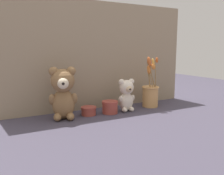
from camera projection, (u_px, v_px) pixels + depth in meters
The scene contains 7 objects.
ground_plane at pixel (114, 113), 1.45m from camera, with size 4.00×4.00×0.00m, color #3D3847.
backdrop_wall at pixel (101, 56), 1.54m from camera, with size 1.27×0.02×0.69m.
teddy_bear_large at pixel (63, 92), 1.30m from camera, with size 0.16×0.15×0.29m.
teddy_bear_medium at pixel (127, 94), 1.48m from camera, with size 0.11×0.10×0.21m.
flower_vase at pixel (150, 93), 1.60m from camera, with size 0.13×0.14×0.34m.
decorative_tin_tall at pixel (110, 107), 1.44m from camera, with size 0.10×0.10×0.08m.
decorative_tin_short at pixel (89, 111), 1.40m from camera, with size 0.09×0.09×0.05m.
Camera 1 is at (-0.66, -1.24, 0.39)m, focal length 38.00 mm.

